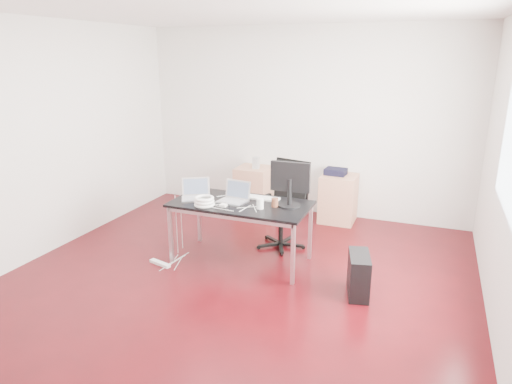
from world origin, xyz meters
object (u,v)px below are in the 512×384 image
at_px(office_chair, 285,200).
at_px(filing_cabinet_right, 338,198).
at_px(pc_tower, 359,275).
at_px(filing_cabinet_left, 254,189).
at_px(desk, 241,207).

height_order(office_chair, filing_cabinet_right, office_chair).
relative_size(filing_cabinet_right, pc_tower, 1.56).
bearing_deg(filing_cabinet_left, pc_tower, -46.25).
distance_m(filing_cabinet_left, pc_tower, 2.88).
bearing_deg(desk, filing_cabinet_left, 107.22).
relative_size(office_chair, filing_cabinet_right, 1.54).
relative_size(desk, filing_cabinet_left, 2.29).
distance_m(office_chair, pc_tower, 1.51).
bearing_deg(desk, filing_cabinet_right, 65.96).
distance_m(filing_cabinet_right, pc_tower, 2.18).
bearing_deg(office_chair, filing_cabinet_left, 142.30).
height_order(desk, office_chair, office_chair).
bearing_deg(pc_tower, filing_cabinet_left, 120.13).
bearing_deg(desk, office_chair, 63.13).
xyz_separation_m(desk, pc_tower, (1.44, -0.30, -0.46)).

